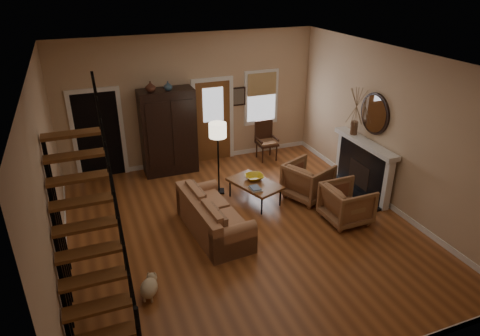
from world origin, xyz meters
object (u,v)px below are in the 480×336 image
object	(u,v)px
floor_lamp	(218,159)
side_chair	(267,141)
armoire	(168,132)
armchair_right	(308,181)
coffee_table	(255,192)
armchair_left	(347,203)
sofa	(214,216)

from	to	relation	value
floor_lamp	side_chair	bearing A→B (deg)	36.23
armoire	armchair_right	size ratio (longest dim) A/B	2.32
armoire	side_chair	xyz separation A→B (m)	(2.55, -0.20, -0.54)
armoire	coffee_table	bearing A→B (deg)	-57.80
armoire	coffee_table	distance (m)	2.70
coffee_table	armchair_left	size ratio (longest dim) A/B	1.35
coffee_table	armchair_left	xyz separation A→B (m)	(1.40, -1.41, 0.17)
floor_lamp	coffee_table	bearing A→B (deg)	-48.10
armchair_left	coffee_table	bearing A→B (deg)	43.84
sofa	armchair_left	bearing A→B (deg)	-17.26
sofa	armchair_right	bearing A→B (deg)	8.49
coffee_table	floor_lamp	world-z (taller)	floor_lamp
armoire	coffee_table	size ratio (longest dim) A/B	1.78
floor_lamp	side_chair	world-z (taller)	floor_lamp
armchair_left	side_chair	world-z (taller)	side_chair
coffee_table	armchair_left	world-z (taller)	armchair_left
armoire	armchair_left	distance (m)	4.58
sofa	side_chair	size ratio (longest dim) A/B	1.93
floor_lamp	side_chair	xyz separation A→B (m)	(1.78, 1.31, -0.32)
armchair_right	sofa	bearing A→B (deg)	80.41
side_chair	floor_lamp	bearing A→B (deg)	-143.77
coffee_table	armchair_right	world-z (taller)	armchair_right
armchair_left	armoire	bearing A→B (deg)	36.73
sofa	armoire	bearing A→B (deg)	88.14
sofa	side_chair	world-z (taller)	side_chair
armchair_left	armchair_right	size ratio (longest dim) A/B	0.96
armchair_left	side_chair	size ratio (longest dim) A/B	0.86
armchair_left	armchair_right	distance (m)	1.16
coffee_table	armchair_right	bearing A→B (deg)	-13.37
sofa	coffee_table	xyz separation A→B (m)	(1.21, 0.84, -0.14)
coffee_table	floor_lamp	size ratio (longest dim) A/B	0.71
sofa	floor_lamp	bearing A→B (deg)	63.11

